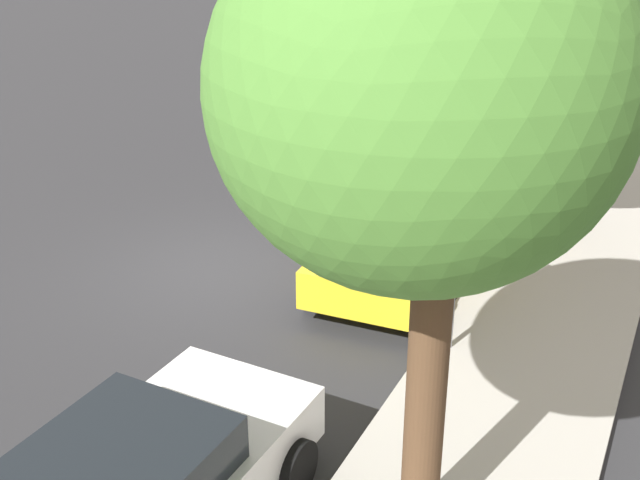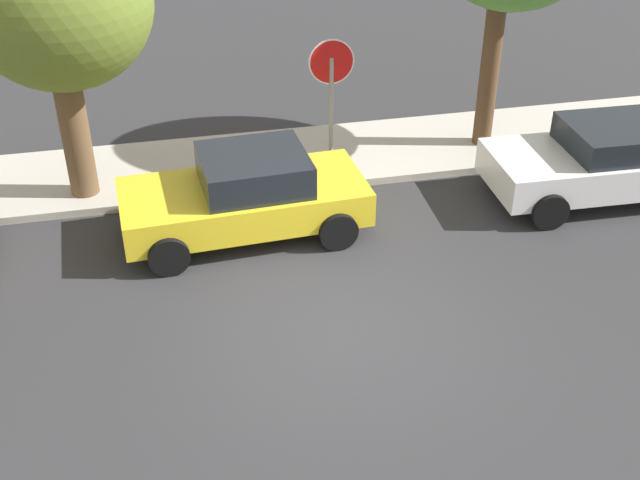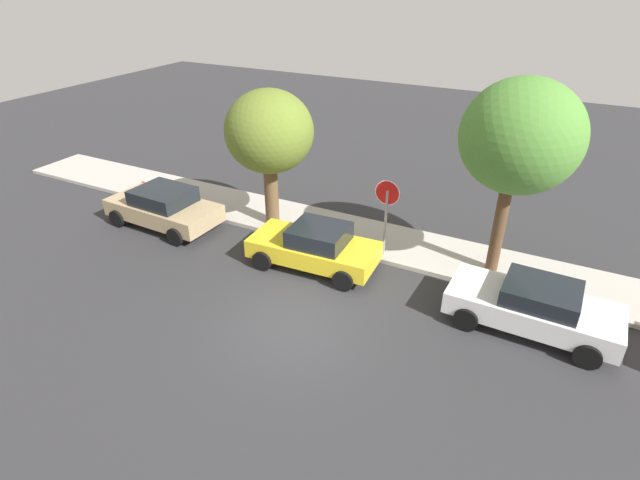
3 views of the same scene
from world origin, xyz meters
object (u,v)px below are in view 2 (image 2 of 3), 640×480
at_px(stop_sign, 331,86).
at_px(street_tree_mid_block, 58,5).
at_px(parked_car_white, 609,160).
at_px(parked_car_yellow, 246,195).

relative_size(stop_sign, street_tree_mid_block, 0.55).
bearing_deg(parked_car_white, stop_sign, 161.77).
distance_m(parked_car_yellow, parked_car_white, 6.41).
height_order(stop_sign, street_tree_mid_block, street_tree_mid_block).
xyz_separation_m(parked_car_yellow, street_tree_mid_block, (-2.57, 1.66, 2.78)).
xyz_separation_m(stop_sign, street_tree_mid_block, (-4.31, 0.25, 1.61)).
relative_size(parked_car_yellow, street_tree_mid_block, 0.82).
distance_m(stop_sign, parked_car_white, 5.05).
bearing_deg(street_tree_mid_block, stop_sign, -3.33).
bearing_deg(parked_car_white, street_tree_mid_block, 168.74).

